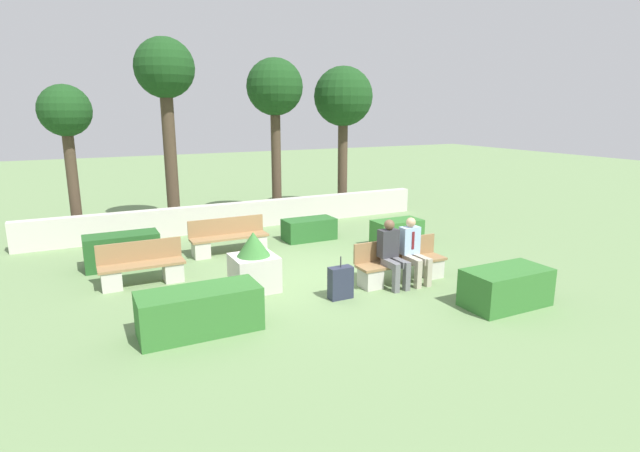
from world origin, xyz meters
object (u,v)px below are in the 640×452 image
bench_front (401,266)px  tree_center_right (275,91)px  person_seated_man (413,248)px  bench_left_side (229,240)px  suitcase (341,283)px  bench_right_side (142,269)px  planter_corner_left (254,264)px  person_seated_woman (392,251)px  tree_center_left (165,77)px  tree_leftmost (66,117)px  tree_rightmost (343,99)px

bench_front → tree_center_right: bearing=89.3°
bench_front → person_seated_man: person_seated_man is taller
bench_left_side → person_seated_man: size_ratio=1.43×
suitcase → tree_center_right: 8.07m
bench_right_side → planter_corner_left: (1.86, -1.27, 0.19)m
person_seated_woman → person_seated_man: bearing=-0.2°
person_seated_woman → suitcase: 1.27m
tree_center_right → bench_left_side: bearing=-127.6°
bench_left_side → person_seated_woman: person_seated_woman is taller
bench_front → bench_left_side: 4.25m
bench_left_side → bench_right_side: 2.53m
suitcase → tree_center_right: size_ratio=0.16×
bench_right_side → person_seated_woman: size_ratio=1.24×
person_seated_man → tree_center_right: bearing=90.8°
bench_left_side → tree_center_left: tree_center_left is taller
tree_center_left → tree_center_right: tree_center_left is taller
person_seated_man → tree_leftmost: (-5.83, 6.81, 2.45)m
tree_center_left → tree_rightmost: tree_center_left is taller
person_seated_woman → tree_rightmost: size_ratio=0.28×
person_seated_woman → suitcase: bearing=-173.1°
bench_right_side → tree_center_right: size_ratio=0.33×
bench_left_side → person_seated_man: bearing=-47.9°
person_seated_man → tree_center_left: tree_center_left is taller
person_seated_man → tree_rightmost: size_ratio=0.27×
bench_front → planter_corner_left: bearing=163.0°
tree_rightmost → planter_corner_left: bearing=-131.4°
bench_right_side → tree_center_right: 7.51m
tree_rightmost → bench_right_side: bearing=-146.7°
person_seated_woman → tree_rightmost: tree_rightmost is taller
bench_front → person_seated_man: 0.44m
tree_leftmost → bench_left_side: bearing=-45.3°
person_seated_woman → tree_center_right: bearing=86.6°
bench_right_side → tree_center_left: size_ratio=0.30×
tree_center_left → person_seated_man: bearing=-66.0°
bench_left_side → tree_center_right: 5.49m
person_seated_woman → suitcase: (-1.20, -0.15, -0.41)m
bench_front → suitcase: bench_front is taller
bench_left_side → person_seated_woman: (2.15, -3.60, 0.39)m
tree_leftmost → person_seated_woman: bearing=-52.0°
planter_corner_left → tree_rightmost: bearing=48.6°
tree_center_right → tree_rightmost: (2.35, -0.03, -0.22)m
bench_front → suitcase: (-1.52, -0.29, -0.02)m
bench_front → tree_center_right: tree_center_right is taller
bench_left_side → tree_rightmost: 6.77m
suitcase → tree_center_right: bearing=77.2°
bench_left_side → suitcase: 3.86m
person_seated_man → planter_corner_left: person_seated_man is taller
suitcase → tree_rightmost: size_ratio=0.17×
suitcase → tree_leftmost: bearing=120.7°
bench_front → suitcase: 1.55m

